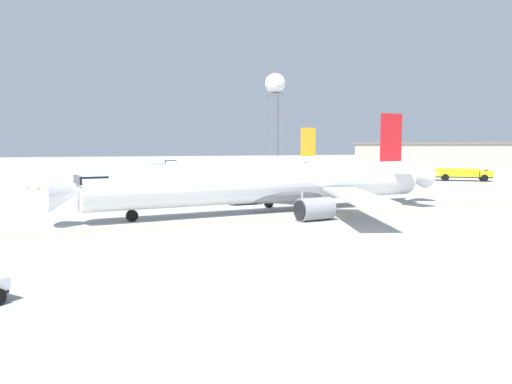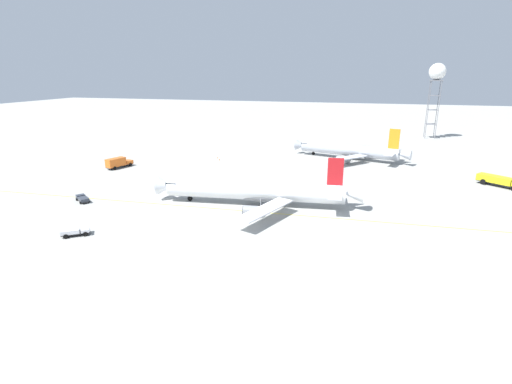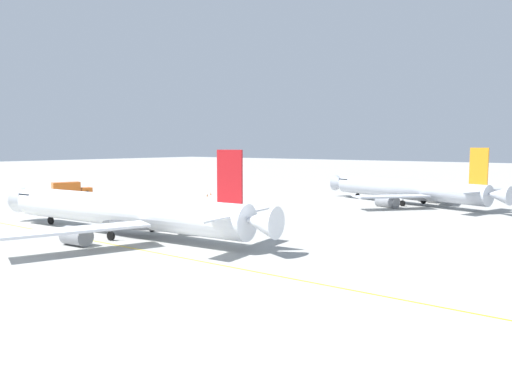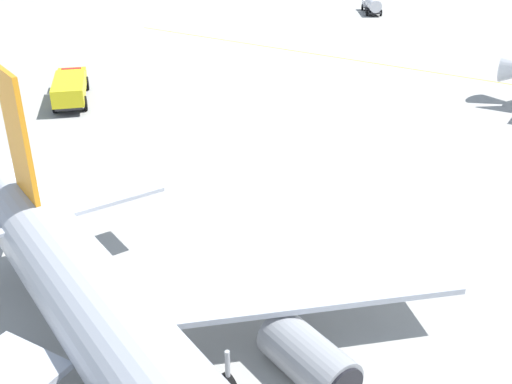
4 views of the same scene
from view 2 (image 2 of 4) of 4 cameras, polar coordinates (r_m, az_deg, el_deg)
The scene contains 11 objects.
ground_plane at distance 90.06m, azimuth 0.16°, elevation -0.71°, with size 600.00×600.00×0.00m, color #9E9E99.
airliner_main at distance 84.07m, azimuth 0.11°, elevation 0.07°, with size 34.31×44.54×10.84m.
airliner_secondary at distance 132.77m, azimuth 13.45°, elevation 5.83°, with size 29.26×37.88×11.01m.
baggage_truck_truck at distance 94.72m, azimuth -23.88°, elevation -0.86°, with size 4.05×4.64×1.22m.
pushback_tug_truck at distance 75.82m, azimuth -24.83°, elevation -5.19°, with size 4.33×4.95×1.30m.
fire_tender_truck at distance 115.25m, azimuth 31.87°, elevation 1.43°, with size 8.87×10.22×2.50m.
catering_truck_truck at distance 124.13m, azimuth -19.42°, elevation 4.06°, with size 8.71×4.81×3.10m.
radar_tower at distance 186.57m, azimuth 24.83°, elevation 15.36°, with size 6.78×6.78×31.07m.
taxiway_centreline at distance 80.67m, azimuth -0.59°, elevation -2.85°, with size 6.57×158.03×0.01m.
safety_cone_near at distance 128.48m, azimuth -5.35°, elevation 4.73°, with size 0.36×0.36×0.55m.
safety_cone_mid at distance 131.72m, azimuth -5.59°, elevation 5.03°, with size 0.36×0.36×0.55m.
Camera 2 is at (82.65, 23.01, 27.38)m, focal length 27.55 mm.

